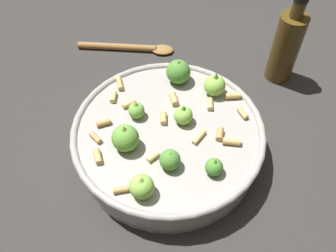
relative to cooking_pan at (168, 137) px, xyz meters
The scene contains 4 objects.
ground_plane 0.04m from the cooking_pan, 95.86° to the left, with size 2.40×2.40×0.00m, color #2D2B28.
cooking_pan is the anchor object (origin of this frame).
olive_oil_bottle 0.32m from the cooking_pan, 131.09° to the right, with size 0.06×0.06×0.21m.
wooden_spoon 0.31m from the cooking_pan, 64.05° to the right, with size 0.23×0.05×0.02m.
Camera 1 is at (-0.06, 0.39, 0.57)m, focal length 38.75 mm.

